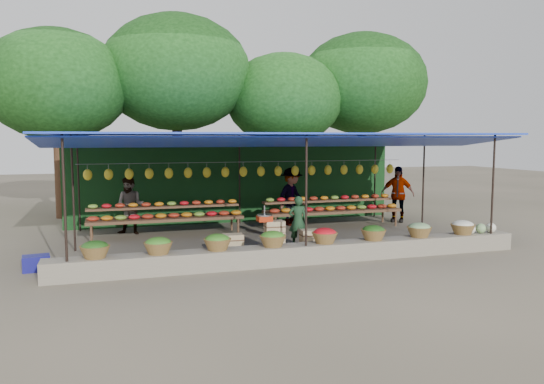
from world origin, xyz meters
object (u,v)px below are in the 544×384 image
object	(u,v)px
crate_counter	(273,240)
blue_crate_back	(36,263)
vendor_seated	(298,221)
blue_crate_front	(126,262)
weighing_scale	(264,218)

from	to	relation	value
crate_counter	blue_crate_back	distance (m)	5.13
vendor_seated	blue_crate_front	bearing A→B (deg)	34.12
weighing_scale	blue_crate_front	bearing A→B (deg)	-170.20
blue_crate_front	blue_crate_back	distance (m)	1.82
vendor_seated	blue_crate_back	bearing A→B (deg)	25.90
blue_crate_back	weighing_scale	bearing A→B (deg)	-5.24
vendor_seated	weighing_scale	bearing A→B (deg)	46.65
crate_counter	weighing_scale	distance (m)	0.59
blue_crate_front	weighing_scale	bearing A→B (deg)	7.42
crate_counter	vendor_seated	xyz separation A→B (m)	(0.81, 0.52, 0.33)
weighing_scale	blue_crate_front	distance (m)	3.28
crate_counter	blue_crate_back	bearing A→B (deg)	-178.75
crate_counter	blue_crate_front	world-z (taller)	crate_counter
weighing_scale	blue_crate_back	world-z (taller)	weighing_scale
crate_counter	blue_crate_back	size ratio (longest dim) A/B	4.50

